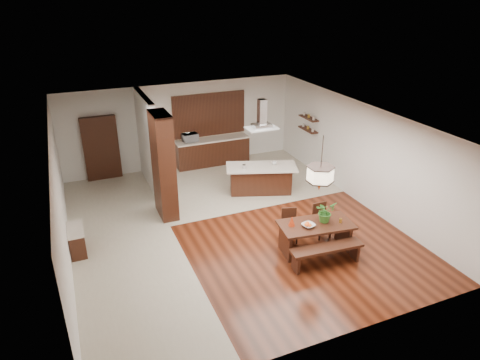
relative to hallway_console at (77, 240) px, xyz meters
name	(u,v)px	position (x,y,z in m)	size (l,w,h in m)	color
room_shell	(229,152)	(3.81, -0.20, 1.75)	(9.00, 9.04, 2.92)	#3A160A
tile_hallway	(125,246)	(1.06, -0.20, -0.31)	(2.50, 9.00, 0.01)	#BEB49E
tile_kitchen	(237,181)	(5.06, 2.30, -0.31)	(5.50, 4.00, 0.01)	#BEB49E
soffit_band	(228,120)	(3.81, -0.20, 2.57)	(8.00, 9.00, 0.02)	#3D200F
partition_pier	(164,166)	(2.41, 1.00, 1.14)	(0.45, 1.00, 2.90)	black
partition_stub	(147,142)	(2.41, 3.10, 1.14)	(0.18, 2.40, 2.90)	silver
hallway_console	(77,240)	(0.00, 0.00, 0.00)	(0.37, 0.88, 0.63)	black
hallway_doorway	(101,148)	(1.11, 4.20, 0.74)	(1.10, 0.20, 2.10)	black
rear_counter	(212,151)	(4.81, 4.00, 0.16)	(2.60, 0.62, 0.95)	black
kitchen_window	(209,114)	(4.81, 4.26, 1.44)	(2.60, 0.08, 1.50)	#A66131
shelf_lower	(308,130)	(7.68, 2.40, 1.08)	(0.26, 0.90, 0.04)	black
shelf_upper	(309,118)	(7.68, 2.40, 1.49)	(0.26, 0.90, 0.04)	black
dining_table	(315,231)	(5.25, -2.11, 0.22)	(1.83, 1.08, 0.72)	black
dining_bench	(326,256)	(5.17, -2.73, -0.08)	(1.71, 0.37, 0.48)	black
dining_chair_left	(290,226)	(4.89, -1.53, 0.11)	(0.37, 0.37, 0.85)	black
dining_chair_right	(322,221)	(5.75, -1.64, 0.12)	(0.39, 0.39, 0.88)	black
pendant_lantern	(321,164)	(5.25, -2.11, 1.93)	(0.64, 0.64, 1.31)	beige
foliage_plant	(325,212)	(5.49, -2.08, 0.66)	(0.46, 0.40, 0.51)	#2F6822
fruit_bowl	(308,225)	(5.01, -2.16, 0.44)	(0.29, 0.29, 0.07)	beige
napkin_cone	(292,221)	(4.68, -1.96, 0.53)	(0.15, 0.15, 0.24)	#AA2A0C
gold_ornament	(341,221)	(5.81, -2.28, 0.46)	(0.07, 0.07, 0.10)	gold
kitchen_island	(261,179)	(5.41, 1.28, 0.13)	(2.29, 1.57, 0.87)	black
range_hood	(262,114)	(5.41, 1.28, 2.15)	(0.90, 0.55, 0.87)	silver
island_cup	(274,163)	(5.82, 1.20, 0.61)	(0.13, 0.13, 0.10)	white
microwave	(190,138)	(4.02, 4.01, 0.78)	(0.51, 0.34, 0.28)	#B1B2B8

